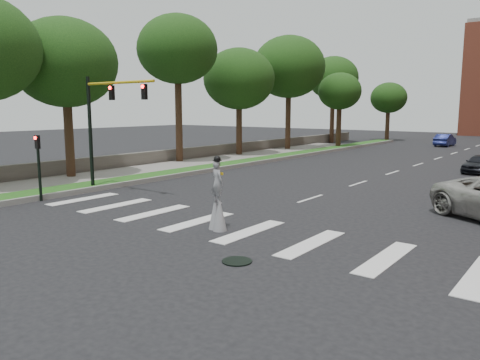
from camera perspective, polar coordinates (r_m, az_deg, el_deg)
ground_plane at (r=17.40m, az=-4.23°, el=-6.32°), size 160.00×160.00×0.00m
grass_median at (r=39.92m, az=2.33°, el=2.44°), size 2.00×60.00×0.25m
median_curb at (r=39.33m, az=3.58°, el=2.36°), size 0.20×60.00×0.28m
sidewalk_left at (r=34.45m, az=-11.40°, el=1.21°), size 4.00×60.00×0.18m
stone_wall at (r=44.76m, az=-2.00°, el=3.68°), size 0.50×56.00×1.10m
manhole at (r=14.09m, az=-0.37°, el=-9.88°), size 0.90×0.90×0.04m
traffic_signal at (r=26.08m, az=-16.33°, el=7.60°), size 5.30×0.23×6.20m
secondary_signal at (r=24.74m, az=-23.34°, el=2.07°), size 0.25×0.21×3.23m
stilt_performer at (r=17.43m, az=-2.76°, el=-2.71°), size 0.82×0.63×2.80m
car_near at (r=36.87m, az=27.20°, el=1.79°), size 2.02×4.03×1.32m
car_mid at (r=61.13m, az=23.71°, el=4.48°), size 1.63×4.44×1.45m
tree_1 at (r=31.85m, az=-20.56°, el=13.18°), size 6.50×6.50×10.07m
tree_2 at (r=39.07m, az=-7.64°, el=15.46°), size 6.46×6.46×11.92m
tree_3 at (r=44.39m, az=-0.12°, el=12.19°), size 6.65×6.65×10.02m
tree_4 at (r=50.82m, az=5.97°, el=13.52°), size 7.63×7.63×12.04m
tree_5 at (r=62.70m, az=11.30°, el=12.07°), size 6.45×6.45×11.09m
tree_6 at (r=54.55m, az=12.06°, el=10.48°), size 4.84×4.84×8.45m
tree_7 at (r=68.57m, az=17.67°, el=9.49°), size 4.94×4.94×8.01m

